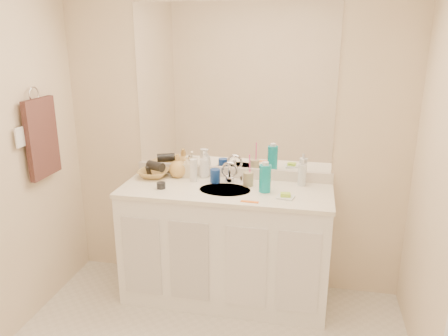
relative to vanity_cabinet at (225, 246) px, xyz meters
The scene contains 25 objects.
wall_back 0.82m from the vanity_cabinet, 90.00° to the left, with size 2.60×0.02×2.40m, color beige.
vanity_cabinet is the anchor object (origin of this frame).
countertop 0.44m from the vanity_cabinet, ahead, with size 1.52×0.57×0.03m, color white.
backsplash 0.56m from the vanity_cabinet, 90.00° to the left, with size 1.52×0.03×0.08m, color silver.
sink_basin 0.44m from the vanity_cabinet, 90.00° to the right, with size 0.37×0.37×0.02m, color beige.
faucet 0.53m from the vanity_cabinet, 90.00° to the left, with size 0.02×0.02×0.11m, color silver.
mirror 1.17m from the vanity_cabinet, 90.00° to the left, with size 1.48×0.01×1.20m, color white.
blue_mug 0.53m from the vanity_cabinet, 130.74° to the left, with size 0.07×0.07×0.10m, color navy.
tan_cup 0.54m from the vanity_cabinet, 32.18° to the left, with size 0.08×0.08×0.10m, color tan.
toothbrush 0.63m from the vanity_cabinet, 30.53° to the left, with size 0.01×0.01×0.18m, color #FF439B.
mouthwash_bottle 0.62m from the vanity_cabinet, ahead, with size 0.08×0.08×0.19m, color #0D95A4.
clear_pump_bottle 0.78m from the vanity_cabinet, 19.19° to the left, with size 0.06×0.06×0.16m, color silver.
soap_dish 0.64m from the vanity_cabinet, 13.40° to the right, with size 0.11×0.09×0.01m, color white.
green_soap 0.66m from the vanity_cabinet, 13.40° to the right, with size 0.07×0.05×0.02m, color #ADE738.
orange_comb 0.55m from the vanity_cabinet, 46.82° to the right, with size 0.12×0.02×0.00m, color orange.
dark_jar 0.66m from the vanity_cabinet, 168.84° to the right, with size 0.06×0.06×0.04m, color black.
extra_white_bottle 0.61m from the vanity_cabinet, 157.61° to the left, with size 0.05×0.05×0.17m, color white.
soap_bottle_white 0.64m from the vanity_cabinet, 133.26° to the left, with size 0.08×0.08×0.20m, color white.
soap_bottle_cream 0.67m from the vanity_cabinet, 149.15° to the left, with size 0.08×0.08×0.17m, color #EEE2C2.
soap_bottle_yellow 0.71m from the vanity_cabinet, 155.33° to the left, with size 0.14×0.14×0.18m, color tan.
wicker_basket 0.78m from the vanity_cabinet, 166.56° to the left, with size 0.23×0.23×0.06m, color #AF8846.
hair_dryer 0.81m from the vanity_cabinet, 166.11° to the left, with size 0.07×0.07×0.14m, color black.
towel_ring 1.71m from the vanity_cabinet, 168.86° to the right, with size 0.11×0.11×0.01m, color silver.
hand_towel 1.52m from the vanity_cabinet, 168.69° to the right, with size 0.04×0.32×0.55m, color black.
switch_plate 1.61m from the vanity_cabinet, 160.52° to the right, with size 0.01×0.09×0.13m, color white.
Camera 1 is at (0.59, -1.86, 1.95)m, focal length 35.00 mm.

